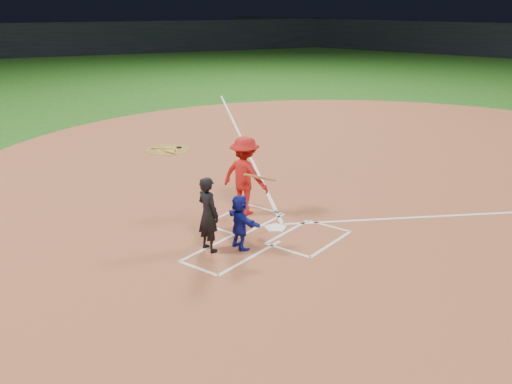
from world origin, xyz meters
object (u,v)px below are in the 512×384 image
Objects in this scene: on_deck_circle at (168,150)px; catcher at (240,222)px; umpire at (208,214)px; home_plate at (275,228)px; batter_at_plate at (245,176)px.

on_deck_circle is 9.37m from catcher.
umpire is (-0.49, -0.51, 0.22)m from catcher.
catcher is at bearing 91.83° from home_plate.
on_deck_circle is at bearing -27.07° from umpire.
catcher reaches higher than on_deck_circle.
batter_at_plate is (-1.29, 1.81, 0.39)m from catcher.
umpire is at bearing -38.62° from on_deck_circle.
on_deck_circle is 0.99× the size of umpire.
home_plate is at bearing -69.43° from catcher.
batter_at_plate is (-1.24, 0.36, 1.02)m from home_plate.
home_plate is 0.29× the size of batter_at_plate.
on_deck_circle is at bearing -15.56° from catcher.
batter_at_plate reaches higher than umpire.
on_deck_circle is (-7.68, 3.82, -0.00)m from home_plate.
home_plate is 0.35× the size of on_deck_circle.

